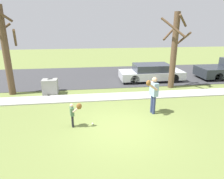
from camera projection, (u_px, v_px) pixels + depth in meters
ground_plane at (110, 98)px, 11.44m from camera, size 48.00×48.00×0.00m
sidewalk_strip at (110, 97)px, 11.53m from camera, size 36.00×1.20×0.06m
road_surface at (103, 76)px, 16.24m from camera, size 36.00×6.80×0.02m
person_adult at (153, 92)px, 9.15m from camera, size 0.68×0.76×1.76m
person_child at (74, 112)px, 8.03m from camera, size 0.52×0.36×1.06m
baseball at (93, 124)px, 8.41m from camera, size 0.07×0.07×0.07m
utility_cabinet at (50, 87)px, 11.89m from camera, size 0.88×0.63×0.92m
street_tree_near at (174, 49)px, 12.54m from camera, size 1.84×1.88×4.73m
street_tree_far at (5, 49)px, 11.23m from camera, size 1.85×1.88×5.02m
parked_sedan_silver at (151, 73)px, 14.67m from camera, size 4.60×1.80×1.23m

